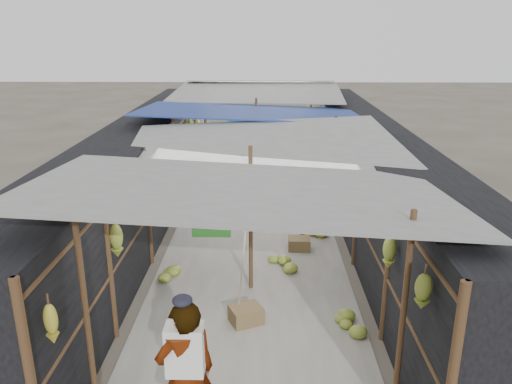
# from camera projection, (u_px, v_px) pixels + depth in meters

# --- Properties ---
(aisle_slab) EXTENTS (3.60, 16.00, 0.02)m
(aisle_slab) POSITION_uv_depth(u_px,v_px,m) (255.00, 218.00, 12.23)
(aisle_slab) COLOR #9E998E
(aisle_slab) RESTS_ON ground
(stall_left) EXTENTS (1.40, 15.00, 2.30)m
(stall_left) POSITION_uv_depth(u_px,v_px,m) (142.00, 172.00, 11.92)
(stall_left) COLOR black
(stall_left) RESTS_ON ground
(stall_right) EXTENTS (1.40, 15.00, 2.30)m
(stall_right) POSITION_uv_depth(u_px,v_px,m) (368.00, 173.00, 11.84)
(stall_right) COLOR black
(stall_right) RESTS_ON ground
(crate_near) EXTENTS (0.59, 0.55, 0.29)m
(crate_near) POSITION_uv_depth(u_px,v_px,m) (246.00, 315.00, 7.80)
(crate_near) COLOR olive
(crate_near) RESTS_ON ground
(crate_mid) EXTENTS (0.46, 0.37, 0.27)m
(crate_mid) POSITION_uv_depth(u_px,v_px,m) (299.00, 244.00, 10.41)
(crate_mid) COLOR olive
(crate_mid) RESTS_ON ground
(crate_back) EXTENTS (0.47, 0.43, 0.25)m
(crate_back) POSITION_uv_depth(u_px,v_px,m) (224.00, 208.00, 12.56)
(crate_back) COLOR olive
(crate_back) RESTS_ON ground
(black_basin) EXTENTS (0.55, 0.55, 0.16)m
(black_basin) POSITION_uv_depth(u_px,v_px,m) (291.00, 183.00, 14.73)
(black_basin) COLOR black
(black_basin) RESTS_ON ground
(vendor_elderly) EXTENTS (0.77, 0.66, 1.78)m
(vendor_elderly) POSITION_uv_depth(u_px,v_px,m) (186.00, 375.00, 5.32)
(vendor_elderly) COLOR silver
(vendor_elderly) RESTS_ON ground
(shopper_blue) EXTENTS (1.06, 0.99, 1.73)m
(shopper_blue) POSITION_uv_depth(u_px,v_px,m) (248.00, 180.00, 12.30)
(shopper_blue) COLOR navy
(shopper_blue) RESTS_ON ground
(vendor_seated) EXTENTS (0.41, 0.64, 0.94)m
(vendor_seated) POSITION_uv_depth(u_px,v_px,m) (302.00, 217.00, 10.97)
(vendor_seated) COLOR #4B4741
(vendor_seated) RESTS_ON ground
(market_canopy) EXTENTS (5.62, 15.20, 2.77)m
(market_canopy) POSITION_uv_depth(u_px,v_px,m) (256.00, 118.00, 11.82)
(market_canopy) COLOR brown
(market_canopy) RESTS_ON ground
(hanging_bananas) EXTENTS (3.95, 14.10, 0.77)m
(hanging_bananas) POSITION_uv_depth(u_px,v_px,m) (252.00, 150.00, 11.77)
(hanging_bananas) COLOR gold
(hanging_bananas) RESTS_ON ground
(floor_bananas) EXTENTS (3.41, 10.07, 0.33)m
(floor_bananas) POSITION_uv_depth(u_px,v_px,m) (281.00, 235.00, 10.82)
(floor_bananas) COLOR olive
(floor_bananas) RESTS_ON ground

